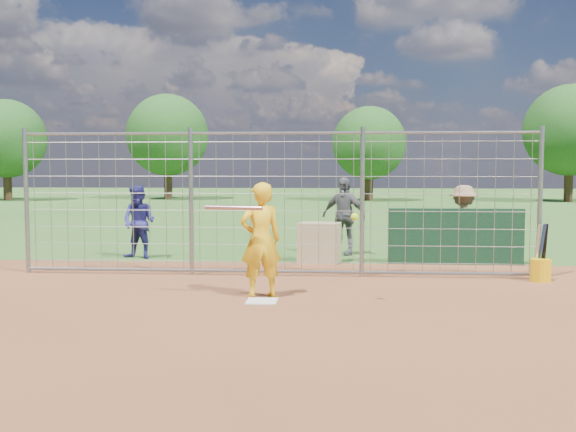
# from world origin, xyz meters

# --- Properties ---
(ground) EXTENTS (100.00, 100.00, 0.00)m
(ground) POSITION_xyz_m (0.00, 0.00, 0.00)
(ground) COLOR #2D591E
(ground) RESTS_ON ground
(infield_dirt) EXTENTS (18.00, 18.00, 0.00)m
(infield_dirt) POSITION_xyz_m (0.00, -3.00, 0.01)
(infield_dirt) COLOR brown
(infield_dirt) RESTS_ON ground
(home_plate) EXTENTS (0.43, 0.43, 0.02)m
(home_plate) POSITION_xyz_m (0.00, -0.20, 0.01)
(home_plate) COLOR silver
(home_plate) RESTS_ON ground
(dugout_wall) EXTENTS (2.60, 0.20, 1.10)m
(dugout_wall) POSITION_xyz_m (3.40, 3.60, 0.55)
(dugout_wall) COLOR #11381E
(dugout_wall) RESTS_ON ground
(batter) EXTENTS (0.72, 0.59, 1.69)m
(batter) POSITION_xyz_m (-0.05, 0.15, 0.85)
(batter) COLOR yellow
(batter) RESTS_ON ground
(bystander_a) EXTENTS (0.87, 0.75, 1.53)m
(bystander_a) POSITION_xyz_m (-3.05, 3.94, 0.77)
(bystander_a) COLOR navy
(bystander_a) RESTS_ON ground
(bystander_b) EXTENTS (1.08, 0.77, 1.70)m
(bystander_b) POSITION_xyz_m (1.22, 4.85, 0.85)
(bystander_b) COLOR #595A5E
(bystander_b) RESTS_ON ground
(bystander_c) EXTENTS (1.04, 0.65, 1.56)m
(bystander_c) POSITION_xyz_m (3.58, 3.79, 0.78)
(bystander_c) COLOR #8F6D4E
(bystander_c) RESTS_ON ground
(equipment_bin) EXTENTS (0.89, 0.70, 0.80)m
(equipment_bin) POSITION_xyz_m (0.72, 3.67, 0.40)
(equipment_bin) COLOR tan
(equipment_bin) RESTS_ON ground
(equipment_in_play) EXTENTS (2.19, 0.34, 0.19)m
(equipment_in_play) POSITION_xyz_m (-0.00, -0.12, 1.31)
(equipment_in_play) COLOR silver
(equipment_in_play) RESTS_ON ground
(bucket_with_bats) EXTENTS (0.34, 0.35, 0.97)m
(bucket_with_bats) POSITION_xyz_m (4.47, 1.76, 0.25)
(bucket_with_bats) COLOR #F4B60C
(bucket_with_bats) RESTS_ON ground
(backstop_fence) EXTENTS (9.08, 0.08, 2.60)m
(backstop_fence) POSITION_xyz_m (0.00, 2.00, 1.26)
(backstop_fence) COLOR gray
(backstop_fence) RESTS_ON ground
(tree_line) EXTENTS (44.66, 6.72, 6.48)m
(tree_line) POSITION_xyz_m (3.13, 28.13, 3.71)
(tree_line) COLOR #3F2B19
(tree_line) RESTS_ON ground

